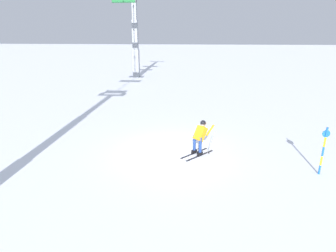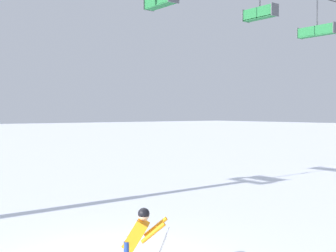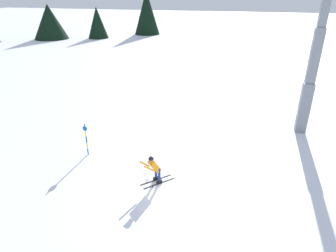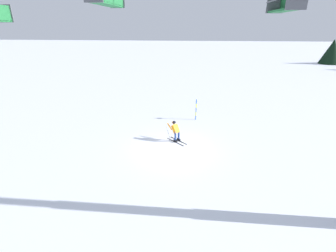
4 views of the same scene
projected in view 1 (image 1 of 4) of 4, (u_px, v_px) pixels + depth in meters
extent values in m
plane|color=white|center=(172.00, 152.00, 12.71)|extent=(260.00, 260.00, 0.00)
cube|color=black|center=(194.00, 153.00, 12.53)|extent=(1.32, 1.23, 0.01)
cube|color=black|center=(194.00, 151.00, 12.51)|extent=(0.28, 0.27, 0.16)
cylinder|color=navy|center=(194.00, 143.00, 12.37)|extent=(0.13, 0.13, 0.69)
cube|color=black|center=(200.00, 156.00, 12.29)|extent=(1.32, 1.23, 0.01)
cube|color=black|center=(200.00, 154.00, 12.27)|extent=(0.28, 0.27, 0.16)
cylinder|color=navy|center=(200.00, 145.00, 12.13)|extent=(0.13, 0.13, 0.69)
cube|color=orange|center=(200.00, 133.00, 12.21)|extent=(0.69, 0.68, 0.68)
sphere|color=beige|center=(203.00, 124.00, 12.19)|extent=(0.23, 0.23, 0.23)
sphere|color=black|center=(203.00, 123.00, 12.18)|extent=(0.25, 0.25, 0.25)
cylinder|color=orange|center=(202.00, 128.00, 12.59)|extent=(0.44, 0.41, 0.45)
cylinder|color=gray|center=(202.00, 140.00, 12.85)|extent=(0.44, 0.25, 1.19)
cylinder|color=black|center=(198.00, 149.00, 12.90)|extent=(0.07, 0.07, 0.01)
cylinder|color=orange|center=(210.00, 130.00, 12.27)|extent=(0.44, 0.41, 0.45)
cylinder|color=gray|center=(211.00, 143.00, 12.46)|extent=(0.28, 0.42, 1.19)
cylinder|color=black|center=(209.00, 153.00, 12.45)|extent=(0.07, 0.07, 0.01)
cube|color=gray|center=(136.00, 63.00, 33.90)|extent=(0.75, 0.75, 3.31)
cube|color=gray|center=(135.00, 35.00, 32.85)|extent=(0.63, 0.63, 3.31)
cube|color=gray|center=(134.00, 5.00, 31.81)|extent=(0.51, 0.51, 3.31)
cube|color=#1E6633|center=(124.00, 2.00, 27.36)|extent=(0.45, 2.40, 0.06)
cylinder|color=blue|center=(319.00, 170.00, 10.63)|extent=(0.07, 0.07, 0.38)
cylinder|color=yellow|center=(321.00, 161.00, 10.51)|extent=(0.07, 0.07, 0.38)
cylinder|color=blue|center=(323.00, 151.00, 10.39)|extent=(0.07, 0.07, 0.38)
cylinder|color=yellow|center=(325.00, 142.00, 10.27)|extent=(0.07, 0.07, 0.38)
cylinder|color=blue|center=(327.00, 132.00, 10.15)|extent=(0.07, 0.07, 0.38)
cylinder|color=blue|center=(326.00, 134.00, 10.18)|extent=(0.02, 0.28, 0.28)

